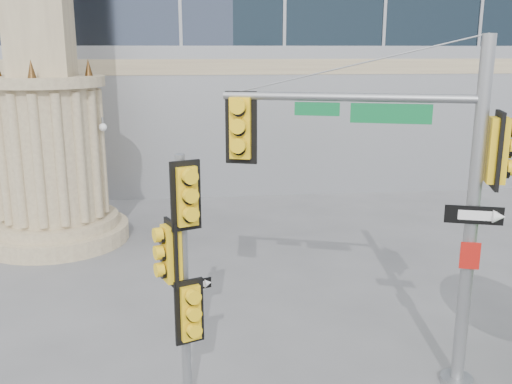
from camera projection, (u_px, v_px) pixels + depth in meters
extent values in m
cylinder|color=gray|center=(58.00, 233.00, 17.95)|extent=(4.40, 4.40, 0.50)
cylinder|color=gray|center=(57.00, 221.00, 17.85)|extent=(3.80, 3.80, 0.30)
cylinder|color=gray|center=(51.00, 153.00, 17.33)|extent=(3.00, 3.00, 4.00)
cylinder|color=gray|center=(44.00, 81.00, 16.81)|extent=(3.50, 3.50, 0.30)
cone|color=#472D14|center=(88.00, 67.00, 16.86)|extent=(0.24, 0.24, 0.50)
cylinder|color=slate|center=(456.00, 380.00, 10.30)|extent=(0.57, 0.57, 0.12)
cylinder|color=slate|center=(472.00, 221.00, 9.57)|extent=(0.22, 0.22, 6.10)
cylinder|color=slate|center=(348.00, 97.00, 9.49)|extent=(4.10, 1.46, 0.14)
cube|color=#0C6531|center=(391.00, 114.00, 9.39)|extent=(1.27, 0.45, 0.33)
cube|color=yellow|center=(241.00, 128.00, 9.98)|extent=(0.62, 0.44, 1.27)
cube|color=yellow|center=(497.00, 150.00, 9.22)|extent=(0.44, 0.62, 1.27)
cube|color=black|center=(474.00, 215.00, 9.40)|extent=(0.90, 0.32, 0.31)
cube|color=#AE1510|center=(470.00, 256.00, 9.57)|extent=(0.32, 0.13, 0.47)
cylinder|color=slate|center=(184.00, 287.00, 9.12)|extent=(0.16, 0.16, 4.32)
cube|color=yellow|center=(186.00, 196.00, 8.58)|extent=(0.53, 0.40, 1.08)
cube|color=yellow|center=(172.00, 253.00, 8.89)|extent=(0.40, 0.53, 1.08)
cube|color=yellow|center=(189.00, 312.00, 9.04)|extent=(0.53, 0.40, 1.08)
cube|color=black|center=(196.00, 285.00, 9.09)|extent=(0.51, 0.22, 0.17)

